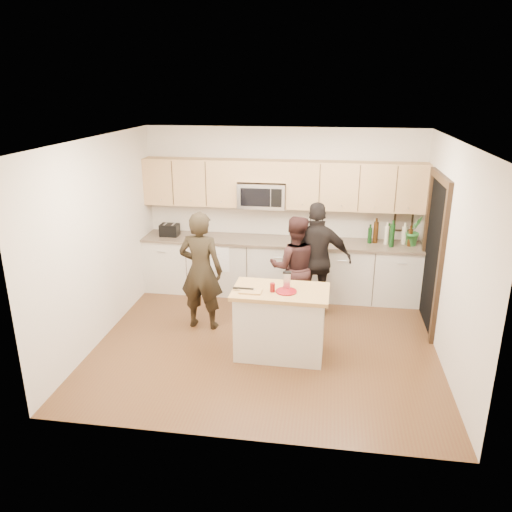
# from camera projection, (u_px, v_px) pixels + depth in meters

# --- Properties ---
(floor) EXTENTS (4.50, 4.50, 0.00)m
(floor) POSITION_uv_depth(u_px,v_px,m) (266.00, 342.00, 6.80)
(floor) COLOR #51351C
(floor) RESTS_ON ground
(room_shell) EXTENTS (4.52, 4.02, 2.71)m
(room_shell) POSITION_uv_depth(u_px,v_px,m) (267.00, 219.00, 6.24)
(room_shell) COLOR beige
(room_shell) RESTS_ON ground
(back_cabinetry) EXTENTS (4.50, 0.66, 0.94)m
(back_cabinetry) POSITION_uv_depth(u_px,v_px,m) (280.00, 267.00, 8.23)
(back_cabinetry) COLOR beige
(back_cabinetry) RESTS_ON ground
(upper_cabinetry) EXTENTS (4.50, 0.33, 0.75)m
(upper_cabinetry) POSITION_uv_depth(u_px,v_px,m) (284.00, 183.00, 7.91)
(upper_cabinetry) COLOR tan
(upper_cabinetry) RESTS_ON ground
(microwave) EXTENTS (0.76, 0.41, 0.40)m
(microwave) POSITION_uv_depth(u_px,v_px,m) (262.00, 195.00, 7.99)
(microwave) COLOR silver
(microwave) RESTS_ON ground
(doorway) EXTENTS (0.06, 1.25, 2.20)m
(doorway) POSITION_uv_depth(u_px,v_px,m) (433.00, 249.00, 6.95)
(doorway) COLOR black
(doorway) RESTS_ON ground
(framed_picture) EXTENTS (0.30, 0.03, 0.38)m
(framed_picture) POSITION_uv_depth(u_px,v_px,m) (404.00, 220.00, 7.97)
(framed_picture) COLOR black
(framed_picture) RESTS_ON ground
(dish_towel) EXTENTS (0.34, 0.60, 0.48)m
(dish_towel) POSITION_uv_depth(u_px,v_px,m) (220.00, 249.00, 8.08)
(dish_towel) COLOR white
(dish_towel) RESTS_ON ground
(island) EXTENTS (1.21, 0.72, 0.90)m
(island) POSITION_uv_depth(u_px,v_px,m) (280.00, 322.00, 6.36)
(island) COLOR beige
(island) RESTS_ON ground
(red_plate) EXTENTS (0.26, 0.26, 0.02)m
(red_plate) POSITION_uv_depth(u_px,v_px,m) (286.00, 291.00, 6.15)
(red_plate) COLOR maroon
(red_plate) RESTS_ON island
(box_grater) EXTENTS (0.10, 0.07, 0.21)m
(box_grater) POSITION_uv_depth(u_px,v_px,m) (287.00, 279.00, 6.22)
(box_grater) COLOR silver
(box_grater) RESTS_ON red_plate
(drink_glass) EXTENTS (0.06, 0.06, 0.11)m
(drink_glass) POSITION_uv_depth(u_px,v_px,m) (272.00, 287.00, 6.14)
(drink_glass) COLOR maroon
(drink_glass) RESTS_ON island
(cutting_board) EXTENTS (0.28, 0.18, 0.02)m
(cutting_board) POSITION_uv_depth(u_px,v_px,m) (251.00, 291.00, 6.15)
(cutting_board) COLOR #AA8147
(cutting_board) RESTS_ON island
(tongs) EXTENTS (0.26, 0.03, 0.02)m
(tongs) POSITION_uv_depth(u_px,v_px,m) (243.00, 288.00, 6.19)
(tongs) COLOR black
(tongs) RESTS_ON cutting_board
(knife) EXTENTS (0.22, 0.03, 0.01)m
(knife) POSITION_uv_depth(u_px,v_px,m) (247.00, 289.00, 6.18)
(knife) COLOR silver
(knife) RESTS_ON cutting_board
(toaster) EXTENTS (0.30, 0.23, 0.20)m
(toaster) POSITION_uv_depth(u_px,v_px,m) (170.00, 230.00, 8.28)
(toaster) COLOR black
(toaster) RESTS_ON back_cabinetry
(bottle_cluster) EXTENTS (0.68, 0.25, 0.42)m
(bottle_cluster) POSITION_uv_depth(u_px,v_px,m) (390.00, 233.00, 7.80)
(bottle_cluster) COLOR black
(bottle_cluster) RESTS_ON back_cabinetry
(orchid) EXTENTS (0.33, 0.31, 0.47)m
(orchid) POSITION_uv_depth(u_px,v_px,m) (414.00, 231.00, 7.74)
(orchid) COLOR #307831
(orchid) RESTS_ON back_cabinetry
(woman_left) EXTENTS (0.65, 0.46, 1.71)m
(woman_left) POSITION_uv_depth(u_px,v_px,m) (201.00, 271.00, 6.98)
(woman_left) COLOR black
(woman_left) RESTS_ON ground
(woman_center) EXTENTS (0.80, 0.65, 1.55)m
(woman_center) POSITION_uv_depth(u_px,v_px,m) (295.00, 267.00, 7.36)
(woman_center) COLOR black
(woman_center) RESTS_ON ground
(woman_right) EXTENTS (1.06, 0.54, 1.74)m
(woman_right) POSITION_uv_depth(u_px,v_px,m) (317.00, 260.00, 7.35)
(woman_right) COLOR black
(woman_right) RESTS_ON ground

